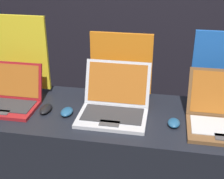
{
  "coord_description": "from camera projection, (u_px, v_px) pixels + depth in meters",
  "views": [
    {
      "loc": [
        0.27,
        -1.23,
        1.88
      ],
      "look_at": [
        -0.0,
        0.29,
        1.14
      ],
      "focal_mm": 50.0,
      "sensor_mm": 36.0,
      "label": 1
    }
  ],
  "objects": [
    {
      "name": "laptop_front",
      "position": [
        10.0,
        97.0,
        1.84
      ],
      "size": [
        0.34,
        0.29,
        0.24
      ],
      "color": "maroon",
      "rests_on": "display_counter"
    },
    {
      "name": "mouse_front",
      "position": [
        46.0,
        109.0,
        1.79
      ],
      "size": [
        0.06,
        0.12,
        0.03
      ],
      "color": "black",
      "rests_on": "display_counter"
    },
    {
      "name": "promo_stand_front",
      "position": [
        22.0,
        56.0,
        1.96
      ],
      "size": [
        0.34,
        0.07,
        0.49
      ],
      "color": "black",
      "rests_on": "display_counter"
    },
    {
      "name": "laptop_middle",
      "position": [
        114.0,
        104.0,
        1.75
      ],
      "size": [
        0.38,
        0.36,
        0.26
      ],
      "color": "#B7B7BC",
      "rests_on": "display_counter"
    },
    {
      "name": "mouse_middle",
      "position": [
        67.0,
        112.0,
        1.76
      ],
      "size": [
        0.07,
        0.1,
        0.03
      ],
      "color": "navy",
      "rests_on": "display_counter"
    },
    {
      "name": "promo_stand_middle",
      "position": [
        121.0,
        67.0,
        1.91
      ],
      "size": [
        0.38,
        0.07,
        0.4
      ],
      "color": "black",
      "rests_on": "display_counter"
    },
    {
      "name": "laptop_back",
      "position": [
        223.0,
        115.0,
        1.63
      ],
      "size": [
        0.37,
        0.35,
        0.27
      ],
      "color": "brown",
      "rests_on": "display_counter"
    },
    {
      "name": "mouse_back",
      "position": [
        174.0,
        123.0,
        1.65
      ],
      "size": [
        0.07,
        0.09,
        0.03
      ],
      "color": "navy",
      "rests_on": "display_counter"
    },
    {
      "name": "promo_stand_back",
      "position": [
        222.0,
        72.0,
        1.77
      ],
      "size": [
        0.34,
        0.07,
        0.45
      ],
      "color": "black",
      "rests_on": "display_counter"
    }
  ]
}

